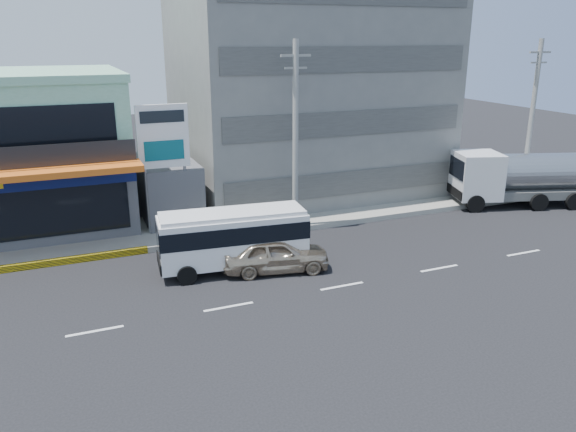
# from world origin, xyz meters

# --- Properties ---
(ground) EXTENTS (120.00, 120.00, 0.00)m
(ground) POSITION_xyz_m (0.00, 0.00, 0.00)
(ground) COLOR black
(ground) RESTS_ON ground
(sidewalk) EXTENTS (70.00, 5.00, 0.30)m
(sidewalk) POSITION_xyz_m (5.00, 9.50, 0.15)
(sidewalk) COLOR gray
(sidewalk) RESTS_ON ground
(shop_building) EXTENTS (12.40, 11.70, 8.00)m
(shop_building) POSITION_xyz_m (-8.00, 13.95, 4.00)
(shop_building) COLOR #4B4B50
(shop_building) RESTS_ON ground
(concrete_building) EXTENTS (16.00, 12.00, 14.00)m
(concrete_building) POSITION_xyz_m (10.00, 15.00, 7.00)
(concrete_building) COLOR gray
(concrete_building) RESTS_ON ground
(gap_structure) EXTENTS (3.00, 6.00, 3.50)m
(gap_structure) POSITION_xyz_m (0.00, 12.00, 1.75)
(gap_structure) COLOR #4B4B50
(gap_structure) RESTS_ON ground
(satellite_dish) EXTENTS (1.50, 1.50, 0.15)m
(satellite_dish) POSITION_xyz_m (0.00, 11.00, 3.58)
(satellite_dish) COLOR slate
(satellite_dish) RESTS_ON gap_structure
(billboard) EXTENTS (2.60, 0.18, 6.90)m
(billboard) POSITION_xyz_m (-0.50, 9.20, 4.93)
(billboard) COLOR gray
(billboard) RESTS_ON ground
(utility_pole_near) EXTENTS (1.60, 0.30, 10.00)m
(utility_pole_near) POSITION_xyz_m (6.00, 7.40, 5.15)
(utility_pole_near) COLOR #999993
(utility_pole_near) RESTS_ON ground
(utility_pole_far) EXTENTS (1.60, 0.30, 10.00)m
(utility_pole_far) POSITION_xyz_m (22.00, 7.40, 5.15)
(utility_pole_far) COLOR #999993
(utility_pole_far) RESTS_ON ground
(minibus) EXTENTS (6.75, 2.83, 2.75)m
(minibus) POSITION_xyz_m (1.31, 3.50, 1.64)
(minibus) COLOR white
(minibus) RESTS_ON ground
(sedan) EXTENTS (5.09, 2.87, 1.63)m
(sedan) POSITION_xyz_m (3.00, 2.64, 0.82)
(sedan) COLOR #BAA88E
(sedan) RESTS_ON ground
(tanker_truck) EXTENTS (8.91, 4.97, 3.37)m
(tanker_truck) POSITION_xyz_m (20.60, 6.53, 1.81)
(tanker_truck) COLOR silver
(tanker_truck) RESTS_ON ground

